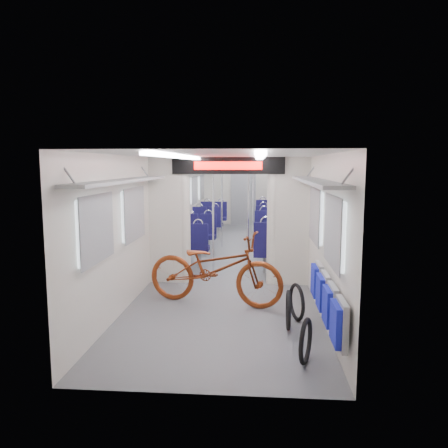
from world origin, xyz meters
name	(u,v)px	position (x,y,z in m)	size (l,w,h in m)	color
carriage	(234,195)	(0.00, -0.27, 1.50)	(12.00, 12.02, 2.31)	#515456
bicycle	(215,268)	(-0.13, -3.27, 0.57)	(0.76, 2.17, 1.14)	maroon
flip_bench	(326,299)	(1.35, -4.76, 0.58)	(0.12, 2.08, 0.48)	gray
bike_hoop_a	(306,343)	(1.06, -5.27, 0.23)	(0.52, 0.52, 0.05)	black
bike_hoop_b	(288,312)	(0.94, -4.27, 0.24)	(0.53, 0.53, 0.05)	black
bike_hoop_c	(297,304)	(1.08, -3.91, 0.24)	(0.53, 0.53, 0.05)	black
seat_bay_near_left	(194,237)	(-0.93, -0.02, 0.52)	(0.88, 1.92, 1.05)	#100C38
seat_bay_near_right	(276,237)	(0.93, -0.27, 0.57)	(0.96, 2.31, 1.17)	#100C38
seat_bay_far_left	(211,218)	(-0.93, 3.68, 0.52)	(0.88, 1.93, 1.06)	#100C38
seat_bay_far_right	(271,217)	(0.94, 3.64, 0.55)	(0.93, 2.16, 1.13)	#100C38
stanchion_near_left	(213,216)	(-0.36, -1.26, 1.15)	(0.04, 0.04, 2.30)	silver
stanchion_near_right	(248,216)	(0.34, -1.17, 1.15)	(0.04, 0.04, 2.30)	silver
stanchion_far_left	(222,204)	(-0.41, 1.56, 1.15)	(0.04, 0.04, 2.30)	silver
stanchion_far_right	(253,202)	(0.40, 2.03, 1.15)	(0.04, 0.04, 2.30)	silver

